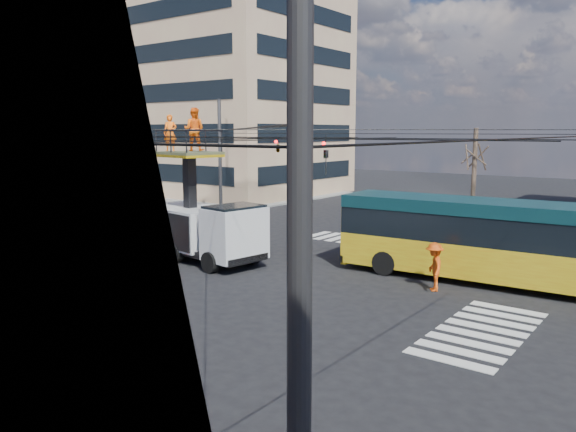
# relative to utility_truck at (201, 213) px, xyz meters

# --- Properties ---
(ground) EXTENTS (120.00, 120.00, 0.00)m
(ground) POSITION_rel_utility_truck_xyz_m (3.32, -1.63, -2.17)
(ground) COLOR black
(ground) RESTS_ON ground
(sidewalk_nw) EXTENTS (18.00, 18.00, 0.12)m
(sidewalk_nw) POSITION_rel_utility_truck_xyz_m (-17.68, 19.37, -2.11)
(sidewalk_nw) COLOR slate
(sidewalk_nw) RESTS_ON ground
(crosswalks) EXTENTS (22.40, 22.40, 0.02)m
(crosswalks) POSITION_rel_utility_truck_xyz_m (3.32, -1.63, -2.16)
(crosswalks) COLOR silver
(crosswalks) RESTS_ON ground
(building_tower) EXTENTS (18.06, 16.06, 30.00)m
(building_tower) POSITION_rel_utility_truck_xyz_m (-18.66, 22.35, 12.83)
(building_tower) COLOR #9A7862
(building_tower) RESTS_ON ground
(overhead_network) EXTENTS (24.24, 24.24, 8.00)m
(overhead_network) POSITION_rel_utility_truck_xyz_m (3.25, -1.23, 2.12)
(overhead_network) COLOR #2D2D30
(overhead_network) RESTS_ON ground
(tree_a) EXTENTS (2.00, 2.00, 6.00)m
(tree_a) POSITION_rel_utility_truck_xyz_m (8.32, 11.87, 2.45)
(tree_a) COLOR #382B21
(tree_a) RESTS_ON ground
(utility_truck) EXTENTS (7.26, 3.46, 6.91)m
(utility_truck) POSITION_rel_utility_truck_xyz_m (0.00, 0.00, 0.00)
(utility_truck) COLOR black
(utility_truck) RESTS_ON ground
(city_bus) EXTENTS (13.33, 3.35, 3.20)m
(city_bus) POSITION_rel_utility_truck_xyz_m (12.46, 4.01, -0.45)
(city_bus) COLOR #C68F12
(city_bus) RESTS_ON ground
(traffic_cone) EXTENTS (0.36, 0.36, 0.64)m
(traffic_cone) POSITION_rel_utility_truck_xyz_m (-3.75, -2.86, -1.85)
(traffic_cone) COLOR #EB5109
(traffic_cone) RESTS_ON ground
(worker_ground) EXTENTS (0.47, 0.98, 1.63)m
(worker_ground) POSITION_rel_utility_truck_xyz_m (-1.93, -2.54, -1.36)
(worker_ground) COLOR red
(worker_ground) RESTS_ON ground
(flagger) EXTENTS (1.19, 1.34, 1.80)m
(flagger) POSITION_rel_utility_truck_xyz_m (10.46, 1.62, -1.27)
(flagger) COLOR #FF5510
(flagger) RESTS_ON ground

